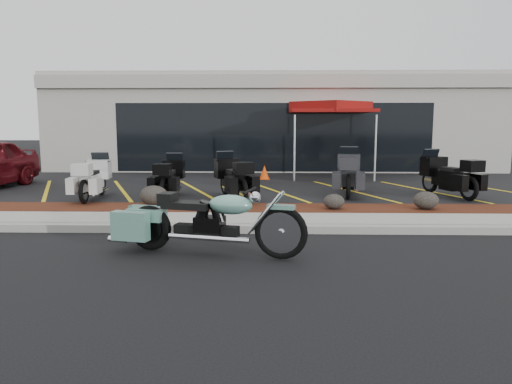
{
  "coord_description": "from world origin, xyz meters",
  "views": [
    {
      "loc": [
        -0.16,
        -8.55,
        2.16
      ],
      "look_at": [
        -0.41,
        1.2,
        0.75
      ],
      "focal_mm": 35.0,
      "sensor_mm": 36.0,
      "label": 1
    }
  ],
  "objects_px": {
    "touring_white": "(101,174)",
    "traffic_cone": "(264,172)",
    "popup_canopy": "(331,109)",
    "hero_cruiser": "(281,225)"
  },
  "relations": [
    {
      "from": "touring_white",
      "to": "traffic_cone",
      "type": "distance_m",
      "value": 5.79
    },
    {
      "from": "popup_canopy",
      "to": "hero_cruiser",
      "type": "bearing_deg",
      "value": -78.63
    },
    {
      "from": "touring_white",
      "to": "traffic_cone",
      "type": "xyz_separation_m",
      "value": [
        4.37,
        3.78,
        -0.34
      ]
    },
    {
      "from": "hero_cruiser",
      "to": "touring_white",
      "type": "xyz_separation_m",
      "value": [
        -4.71,
        5.66,
        0.17
      ]
    },
    {
      "from": "hero_cruiser",
      "to": "popup_canopy",
      "type": "relative_size",
      "value": 0.85
    },
    {
      "from": "popup_canopy",
      "to": "traffic_cone",
      "type": "bearing_deg",
      "value": -137.89
    },
    {
      "from": "traffic_cone",
      "to": "popup_canopy",
      "type": "height_order",
      "value": "popup_canopy"
    },
    {
      "from": "hero_cruiser",
      "to": "popup_canopy",
      "type": "bearing_deg",
      "value": 93.2
    },
    {
      "from": "traffic_cone",
      "to": "popup_canopy",
      "type": "distance_m",
      "value": 3.29
    },
    {
      "from": "touring_white",
      "to": "traffic_cone",
      "type": "height_order",
      "value": "touring_white"
    }
  ]
}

